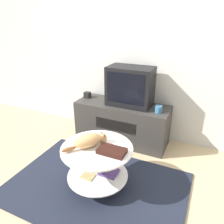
{
  "coord_description": "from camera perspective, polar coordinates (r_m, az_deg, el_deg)",
  "views": [
    {
      "loc": [
        0.94,
        -1.63,
        1.74
      ],
      "look_at": [
        -0.06,
        0.55,
        0.68
      ],
      "focal_mm": 35.0,
      "sensor_mm": 36.0,
      "label": 1
    }
  ],
  "objects": [
    {
      "name": "coffee_table",
      "position": [
        2.36,
        -3.74,
        -12.78
      ],
      "size": [
        0.74,
        0.74,
        0.49
      ],
      "color": "#B2B2B7",
      "rests_on": "rug"
    },
    {
      "name": "speaker",
      "position": [
        3.38,
        -6.46,
        4.49
      ],
      "size": [
        0.09,
        0.09,
        0.09
      ],
      "color": "black",
      "rests_on": "tv_stand"
    },
    {
      "name": "mug",
      "position": [
        2.89,
        12.07,
        0.71
      ],
      "size": [
        0.09,
        0.09,
        0.09
      ],
      "color": "teal",
      "rests_on": "tv_stand"
    },
    {
      "name": "cat",
      "position": [
        2.25,
        -6.15,
        -7.38
      ],
      "size": [
        0.33,
        0.43,
        0.14
      ],
      "rotation": [
        0.0,
        0.0,
        0.96
      ],
      "color": "tan",
      "rests_on": "coffee_table"
    },
    {
      "name": "tv_stand",
      "position": [
        3.23,
        2.6,
        -2.74
      ],
      "size": [
        1.35,
        0.48,
        0.58
      ],
      "color": "#33302D",
      "rests_on": "ground_plane"
    },
    {
      "name": "rug",
      "position": [
        2.56,
        -4.13,
        -18.78
      ],
      "size": [
        1.91,
        1.31,
        0.02
      ],
      "color": "#1E2333",
      "rests_on": "ground_plane"
    },
    {
      "name": "tv",
      "position": [
        3.02,
        4.76,
        6.72
      ],
      "size": [
        0.62,
        0.36,
        0.54
      ],
      "color": "black",
      "rests_on": "tv_stand"
    },
    {
      "name": "ground_plane",
      "position": [
        2.56,
        -4.13,
        -18.94
      ],
      "size": [
        12.0,
        12.0,
        0.0
      ],
      "primitive_type": "plane",
      "color": "tan"
    },
    {
      "name": "wall_back",
      "position": [
        3.18,
        7.55,
        15.77
      ],
      "size": [
        8.0,
        0.05,
        2.6
      ],
      "color": "silver",
      "rests_on": "ground_plane"
    },
    {
      "name": "dvd_box",
      "position": [
        2.17,
        -0.01,
        -10.09
      ],
      "size": [
        0.28,
        0.16,
        0.05
      ],
      "color": "black",
      "rests_on": "coffee_table"
    }
  ]
}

